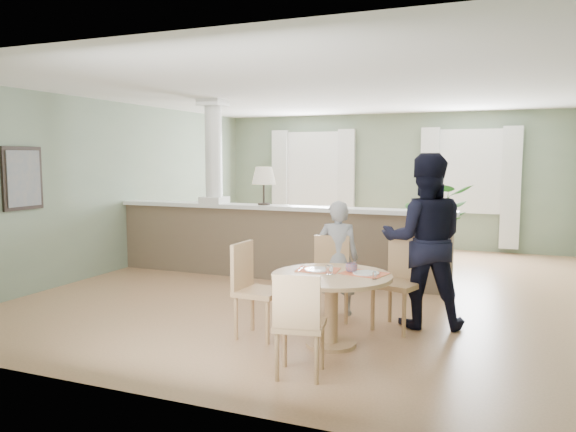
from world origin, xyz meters
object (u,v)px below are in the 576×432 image
at_px(sofa, 345,238).
at_px(chair_far_man, 401,277).
at_px(man_person, 424,240).
at_px(houseplant, 426,229).
at_px(chair_far_boy, 331,273).
at_px(chair_side, 253,285).
at_px(child_person, 338,258).
at_px(chair_near, 299,320).
at_px(dining_table, 332,289).

height_order(sofa, chair_far_man, chair_far_man).
distance_m(sofa, chair_far_man, 3.92).
distance_m(sofa, man_person, 3.90).
height_order(houseplant, chair_far_boy, houseplant).
relative_size(houseplant, chair_side, 1.48).
bearing_deg(man_person, chair_far_man, 24.88).
relative_size(chair_side, child_person, 0.72).
xyz_separation_m(chair_far_man, chair_near, (-0.50, -1.72, -0.06)).
height_order(child_person, man_person, man_person).
height_order(chair_side, child_person, child_person).
xyz_separation_m(chair_far_boy, chair_near, (0.30, -1.80, -0.02)).
xyz_separation_m(houseplant, dining_table, (-0.32, -3.76, -0.15)).
height_order(houseplant, chair_far_man, houseplant).
distance_m(dining_table, chair_far_boy, 0.96).
height_order(chair_near, man_person, man_person).
bearing_deg(child_person, man_person, 162.87).
xyz_separation_m(sofa, man_person, (1.88, -3.38, 0.53)).
bearing_deg(houseplant, dining_table, -94.92).
bearing_deg(chair_near, houseplant, -105.24).
xyz_separation_m(houseplant, chair_side, (-1.16, -3.80, -0.18)).
height_order(dining_table, chair_far_boy, chair_far_boy).
distance_m(houseplant, chair_side, 3.97).
bearing_deg(sofa, houseplant, -10.32).
xyz_separation_m(sofa, chair_near, (1.17, -5.26, 0.09)).
distance_m(sofa, chair_near, 5.39).
relative_size(chair_far_boy, child_person, 0.70).
xyz_separation_m(chair_far_man, chair_side, (-1.34, -0.86, -0.02)).
bearing_deg(sofa, man_person, -48.90).
xyz_separation_m(dining_table, man_person, (0.71, 1.00, 0.37)).
bearing_deg(man_person, chair_near, 55.85).
bearing_deg(chair_side, sofa, 6.32).
xyz_separation_m(chair_near, chair_side, (-0.83, 0.86, 0.04)).
xyz_separation_m(houseplant, chair_far_man, (0.18, -2.93, -0.16)).
bearing_deg(chair_far_man, chair_far_boy, -168.41).
bearing_deg(dining_table, chair_near, -90.14).
distance_m(chair_far_man, chair_near, 1.79).
distance_m(chair_far_boy, chair_near, 1.83).
height_order(dining_table, man_person, man_person).
height_order(sofa, dining_table, sofa).
height_order(chair_far_boy, chair_side, chair_side).
bearing_deg(chair_far_man, dining_table, -103.78).
distance_m(houseplant, child_person, 2.74).
relative_size(sofa, child_person, 2.09).
relative_size(houseplant, man_person, 0.76).
bearing_deg(child_person, chair_far_man, 150.05).
xyz_separation_m(sofa, chair_far_boy, (0.87, -3.46, 0.11)).
bearing_deg(man_person, child_person, -18.65).
xyz_separation_m(dining_table, chair_side, (-0.83, -0.03, -0.03)).
bearing_deg(dining_table, chair_side, -177.78).
distance_m(houseplant, chair_far_man, 2.94).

